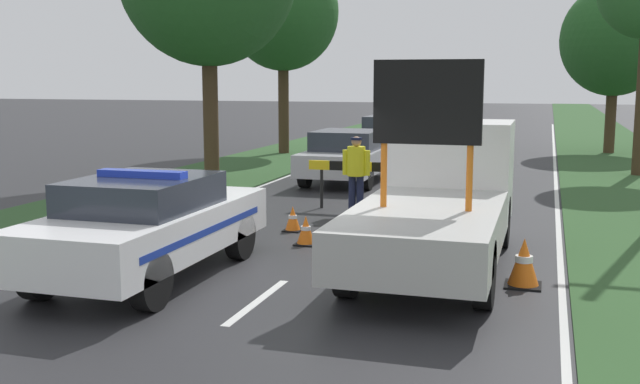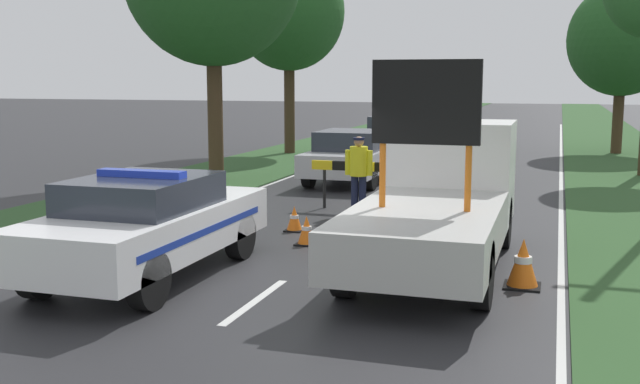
{
  "view_description": "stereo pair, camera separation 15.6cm",
  "coord_description": "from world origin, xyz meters",
  "px_view_note": "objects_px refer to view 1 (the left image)",
  "views": [
    {
      "loc": [
        3.55,
        -10.16,
        2.9
      ],
      "look_at": [
        0.11,
        1.14,
        1.1
      ],
      "focal_mm": 42.0,
      "sensor_mm": 36.0,
      "label": 1
    },
    {
      "loc": [
        3.69,
        -10.11,
        2.9
      ],
      "look_at": [
        0.11,
        1.14,
        1.1
      ],
      "focal_mm": 42.0,
      "sensor_mm": 36.0,
      "label": 2
    }
  ],
  "objects_px": {
    "roadside_tree_near_right": "(283,12)",
    "traffic_cone_near_truck": "(306,231)",
    "traffic_cone_centre_front": "(293,219)",
    "queued_car_van_white": "(392,137)",
    "work_truck": "(440,197)",
    "queued_car_sedan_silver": "(348,155)",
    "road_barrier": "(372,171)",
    "police_officer": "(356,168)",
    "roadside_tree_mid_right": "(615,40)",
    "pedestrian_civilian": "(415,167)",
    "traffic_cone_near_police": "(524,262)",
    "police_car": "(148,224)"
  },
  "relations": [
    {
      "from": "road_barrier",
      "to": "police_officer",
      "type": "height_order",
      "value": "police_officer"
    },
    {
      "from": "traffic_cone_near_truck",
      "to": "queued_car_sedan_silver",
      "type": "xyz_separation_m",
      "value": [
        -1.33,
        7.93,
        0.51
      ]
    },
    {
      "from": "traffic_cone_near_truck",
      "to": "roadside_tree_mid_right",
      "type": "relative_size",
      "value": 0.08
    },
    {
      "from": "work_truck",
      "to": "traffic_cone_centre_front",
      "type": "height_order",
      "value": "work_truck"
    },
    {
      "from": "pedestrian_civilian",
      "to": "roadside_tree_mid_right",
      "type": "bearing_deg",
      "value": 66.23
    },
    {
      "from": "queued_car_van_white",
      "to": "queued_car_sedan_silver",
      "type": "bearing_deg",
      "value": 90.57
    },
    {
      "from": "traffic_cone_near_truck",
      "to": "traffic_cone_centre_front",
      "type": "bearing_deg",
      "value": 119.82
    },
    {
      "from": "traffic_cone_near_police",
      "to": "traffic_cone_near_truck",
      "type": "bearing_deg",
      "value": 156.4
    },
    {
      "from": "work_truck",
      "to": "road_barrier",
      "type": "height_order",
      "value": "work_truck"
    },
    {
      "from": "traffic_cone_near_truck",
      "to": "roadside_tree_near_right",
      "type": "bearing_deg",
      "value": 111.04
    },
    {
      "from": "police_officer",
      "to": "roadside_tree_mid_right",
      "type": "relative_size",
      "value": 0.26
    },
    {
      "from": "work_truck",
      "to": "traffic_cone_near_police",
      "type": "height_order",
      "value": "work_truck"
    },
    {
      "from": "roadside_tree_near_right",
      "to": "traffic_cone_near_truck",
      "type": "bearing_deg",
      "value": -68.96
    },
    {
      "from": "roadside_tree_mid_right",
      "to": "pedestrian_civilian",
      "type": "bearing_deg",
      "value": -107.82
    },
    {
      "from": "pedestrian_civilian",
      "to": "roadside_tree_mid_right",
      "type": "height_order",
      "value": "roadside_tree_mid_right"
    },
    {
      "from": "queued_car_van_white",
      "to": "police_officer",
      "type": "bearing_deg",
      "value": 97.68
    },
    {
      "from": "police_officer",
      "to": "road_barrier",
      "type": "bearing_deg",
      "value": -109.35
    },
    {
      "from": "road_barrier",
      "to": "traffic_cone_near_truck",
      "type": "bearing_deg",
      "value": -87.21
    },
    {
      "from": "road_barrier",
      "to": "pedestrian_civilian",
      "type": "xyz_separation_m",
      "value": [
        1.01,
        -0.32,
        0.15
      ]
    },
    {
      "from": "work_truck",
      "to": "traffic_cone_near_police",
      "type": "distance_m",
      "value": 1.86
    },
    {
      "from": "traffic_cone_centre_front",
      "to": "queued_car_van_white",
      "type": "xyz_separation_m",
      "value": [
        -0.79,
        13.25,
        0.58
      ]
    },
    {
      "from": "roadside_tree_mid_right",
      "to": "queued_car_van_white",
      "type": "bearing_deg",
      "value": -149.79
    },
    {
      "from": "queued_car_sedan_silver",
      "to": "roadside_tree_near_right",
      "type": "xyz_separation_m",
      "value": [
        -4.47,
        7.14,
        4.61
      ]
    },
    {
      "from": "police_car",
      "to": "work_truck",
      "type": "distance_m",
      "value": 4.51
    },
    {
      "from": "traffic_cone_near_police",
      "to": "queued_car_van_white",
      "type": "distance_m",
      "value": 16.76
    },
    {
      "from": "work_truck",
      "to": "traffic_cone_near_truck",
      "type": "relative_size",
      "value": 11.16
    },
    {
      "from": "traffic_cone_near_police",
      "to": "roadside_tree_near_right",
      "type": "distance_m",
      "value": 19.89
    },
    {
      "from": "work_truck",
      "to": "road_barrier",
      "type": "bearing_deg",
      "value": -63.79
    },
    {
      "from": "police_car",
      "to": "traffic_cone_near_truck",
      "type": "distance_m",
      "value": 3.18
    },
    {
      "from": "work_truck",
      "to": "roadside_tree_mid_right",
      "type": "relative_size",
      "value": 0.89
    },
    {
      "from": "police_officer",
      "to": "roadside_tree_mid_right",
      "type": "xyz_separation_m",
      "value": [
        6.19,
        15.63,
        3.34
      ]
    },
    {
      "from": "work_truck",
      "to": "roadside_tree_mid_right",
      "type": "height_order",
      "value": "roadside_tree_mid_right"
    },
    {
      "from": "queued_car_van_white",
      "to": "roadside_tree_mid_right",
      "type": "height_order",
      "value": "roadside_tree_mid_right"
    },
    {
      "from": "pedestrian_civilian",
      "to": "traffic_cone_near_truck",
      "type": "xyz_separation_m",
      "value": [
        -1.34,
        -3.38,
        -0.78
      ]
    },
    {
      "from": "pedestrian_civilian",
      "to": "traffic_cone_near_truck",
      "type": "distance_m",
      "value": 3.71
    },
    {
      "from": "road_barrier",
      "to": "traffic_cone_near_truck",
      "type": "distance_m",
      "value": 3.77
    },
    {
      "from": "road_barrier",
      "to": "roadside_tree_mid_right",
      "type": "distance_m",
      "value": 16.58
    },
    {
      "from": "traffic_cone_centre_front",
      "to": "queued_car_van_white",
      "type": "relative_size",
      "value": 0.11
    },
    {
      "from": "queued_car_sedan_silver",
      "to": "traffic_cone_centre_front",
      "type": "bearing_deg",
      "value": 96.04
    },
    {
      "from": "police_car",
      "to": "queued_car_sedan_silver",
      "type": "height_order",
      "value": "police_car"
    },
    {
      "from": "traffic_cone_near_police",
      "to": "traffic_cone_centre_front",
      "type": "distance_m",
      "value": 5.12
    },
    {
      "from": "work_truck",
      "to": "queued_car_van_white",
      "type": "relative_size",
      "value": 1.34
    },
    {
      "from": "traffic_cone_centre_front",
      "to": "traffic_cone_near_truck",
      "type": "distance_m",
      "value": 1.22
    },
    {
      "from": "roadside_tree_near_right",
      "to": "roadside_tree_mid_right",
      "type": "height_order",
      "value": "roadside_tree_near_right"
    },
    {
      "from": "queued_car_sedan_silver",
      "to": "pedestrian_civilian",
      "type": "bearing_deg",
      "value": 120.39
    },
    {
      "from": "queued_car_sedan_silver",
      "to": "road_barrier",
      "type": "bearing_deg",
      "value": 111.45
    },
    {
      "from": "traffic_cone_centre_front",
      "to": "roadside_tree_mid_right",
      "type": "height_order",
      "value": "roadside_tree_mid_right"
    },
    {
      "from": "pedestrian_civilian",
      "to": "roadside_tree_near_right",
      "type": "relative_size",
      "value": 0.23
    },
    {
      "from": "roadside_tree_near_right",
      "to": "queued_car_sedan_silver",
      "type": "bearing_deg",
      "value": -57.98
    },
    {
      "from": "police_officer",
      "to": "roadside_tree_mid_right",
      "type": "distance_m",
      "value": 17.13
    }
  ]
}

